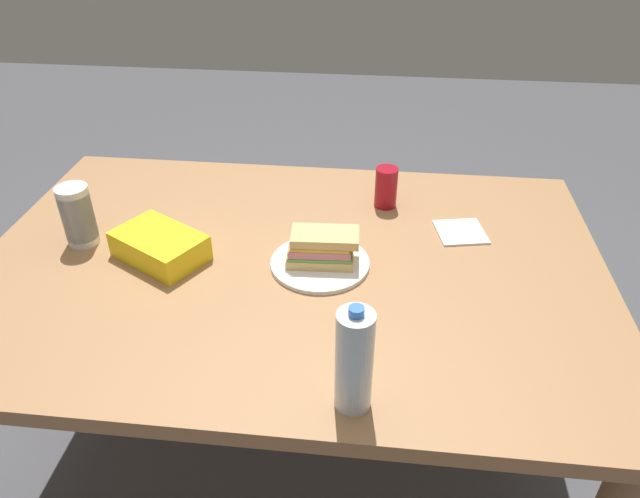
{
  "coord_description": "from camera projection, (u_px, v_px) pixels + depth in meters",
  "views": [
    {
      "loc": [
        0.22,
        -1.24,
        1.66
      ],
      "look_at": [
        0.08,
        -0.01,
        0.82
      ],
      "focal_mm": 33.26,
      "sensor_mm": 36.0,
      "label": 1
    }
  ],
  "objects": [
    {
      "name": "ground_plane",
      "position": [
        297.0,
        450.0,
        1.97
      ],
      "size": [
        8.0,
        8.0,
        0.0
      ],
      "primitive_type": "plane",
      "color": "#4C4C51"
    },
    {
      "name": "paper_plate",
      "position": [
        320.0,
        263.0,
        1.52
      ],
      "size": [
        0.25,
        0.25,
        0.01
      ],
      "primitive_type": "cylinder",
      "color": "white",
      "rests_on": "dining_table"
    },
    {
      "name": "dining_table",
      "position": [
        291.0,
        287.0,
        1.59
      ],
      "size": [
        1.63,
        1.11,
        0.77
      ],
      "color": "#9E7047",
      "rests_on": "ground_plane"
    },
    {
      "name": "water_bottle_tall",
      "position": [
        354.0,
        361.0,
        1.08
      ],
      "size": [
        0.07,
        0.07,
        0.24
      ],
      "color": "silver",
      "rests_on": "dining_table"
    },
    {
      "name": "paper_napkin",
      "position": [
        461.0,
        232.0,
        1.65
      ],
      "size": [
        0.15,
        0.15,
        0.01
      ],
      "primitive_type": "cube",
      "rotation": [
        0.0,
        0.0,
        0.2
      ],
      "color": "white",
      "rests_on": "dining_table"
    },
    {
      "name": "chip_bag",
      "position": [
        160.0,
        246.0,
        1.54
      ],
      "size": [
        0.27,
        0.24,
        0.07
      ],
      "primitive_type": "cube",
      "rotation": [
        0.0,
        0.0,
        5.76
      ],
      "color": "yellow",
      "rests_on": "dining_table"
    },
    {
      "name": "plastic_cup_stack",
      "position": [
        78.0,
        215.0,
        1.57
      ],
      "size": [
        0.08,
        0.08,
        0.17
      ],
      "color": "silver",
      "rests_on": "dining_table"
    },
    {
      "name": "soda_can_red",
      "position": [
        386.0,
        187.0,
        1.75
      ],
      "size": [
        0.07,
        0.07,
        0.12
      ],
      "primitive_type": "cylinder",
      "color": "maroon",
      "rests_on": "dining_table"
    },
    {
      "name": "sandwich",
      "position": [
        322.0,
        248.0,
        1.5
      ],
      "size": [
        0.19,
        0.11,
        0.08
      ],
      "color": "#DBB26B",
      "rests_on": "paper_plate"
    }
  ]
}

